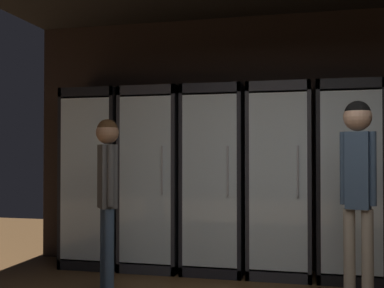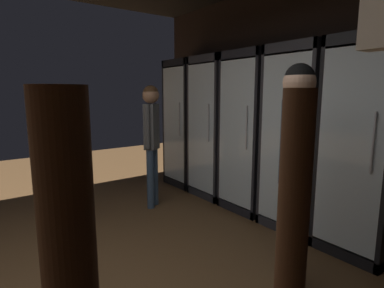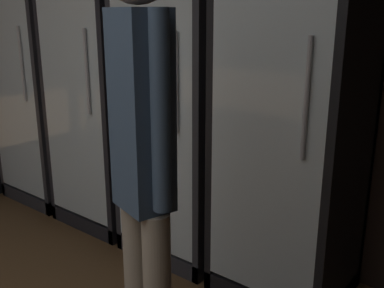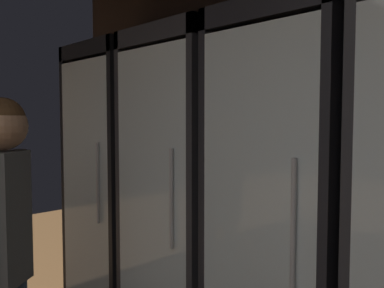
% 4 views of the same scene
% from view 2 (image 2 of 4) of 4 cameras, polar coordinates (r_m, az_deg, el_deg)
% --- Properties ---
extents(wall_back, '(6.00, 0.06, 2.80)m').
position_cam_2_polar(wall_back, '(3.70, 23.83, 7.30)').
color(wall_back, black).
rests_on(wall_back, ground).
extents(cooler_far_left, '(0.64, 0.58, 1.99)m').
position_cam_2_polar(cooler_far_left, '(5.00, -0.41, 3.55)').
color(cooler_far_left, black).
rests_on(cooler_far_left, ground).
extents(cooler_left, '(0.64, 0.58, 1.99)m').
position_cam_2_polar(cooler_left, '(4.47, 4.77, 2.78)').
color(cooler_left, '#2B2B30').
rests_on(cooler_left, ground).
extents(cooler_center, '(0.64, 0.58, 1.99)m').
position_cam_2_polar(cooler_center, '(3.98, 11.27, 1.73)').
color(cooler_center, black).
rests_on(cooler_center, ground).
extents(cooler_right, '(0.64, 0.58, 1.99)m').
position_cam_2_polar(cooler_right, '(3.56, 19.44, 0.59)').
color(cooler_right, '#2B2B30').
rests_on(cooler_right, ground).
extents(cooler_far_right, '(0.64, 0.58, 1.99)m').
position_cam_2_polar(cooler_far_right, '(3.23, 29.50, -0.96)').
color(cooler_far_right, black).
rests_on(cooler_far_right, ground).
extents(shopper_near, '(0.27, 0.22, 1.69)m').
position_cam_2_polar(shopper_near, '(2.31, 18.57, -0.65)').
color(shopper_near, gray).
rests_on(shopper_near, ground).
extents(shopper_far, '(0.23, 0.26, 1.58)m').
position_cam_2_polar(shopper_far, '(3.98, -7.48, 2.54)').
color(shopper_far, '#384C66').
rests_on(shopper_far, ground).
extents(wine_crate_floor, '(0.29, 0.27, 0.20)m').
position_cam_2_polar(wine_crate_floor, '(4.10, -20.92, -10.98)').
color(wine_crate_floor, '#3D2314').
rests_on(wine_crate_floor, ground).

